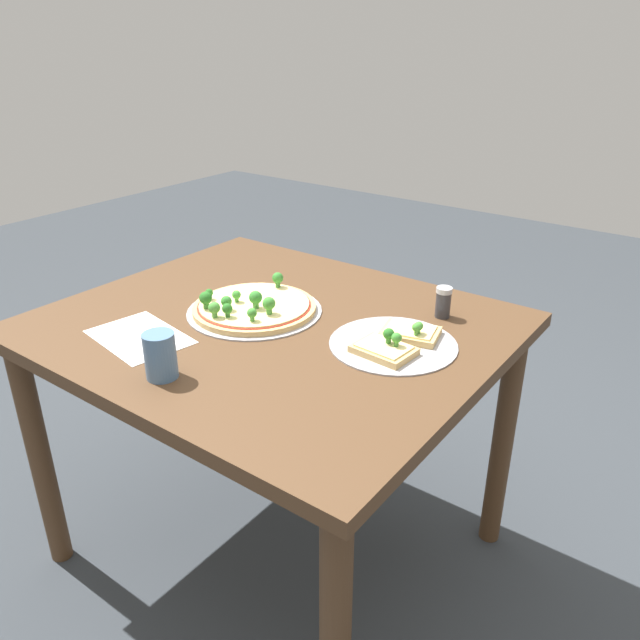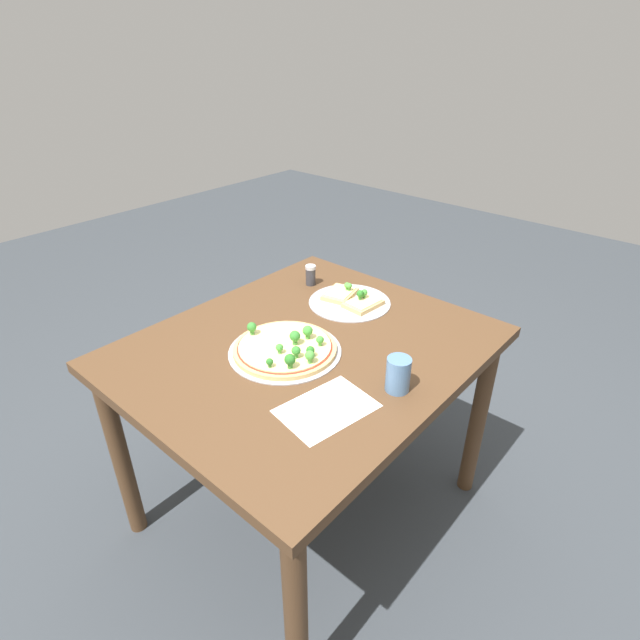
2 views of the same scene
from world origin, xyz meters
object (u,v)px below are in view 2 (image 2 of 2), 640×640
(pizza_tray_slice, at_px, (351,299))
(pizza_tray_whole, at_px, (286,348))
(drinking_cup, at_px, (398,374))
(dining_table, at_px, (307,369))
(condiment_shaker, at_px, (311,275))

(pizza_tray_slice, bearing_deg, pizza_tray_whole, 7.90)
(pizza_tray_slice, relative_size, drinking_cup, 2.95)
(pizza_tray_slice, height_order, drinking_cup, drinking_cup)
(dining_table, distance_m, pizza_tray_slice, 0.35)
(dining_table, bearing_deg, pizza_tray_slice, -167.44)
(pizza_tray_whole, relative_size, condiment_shaker, 4.37)
(pizza_tray_whole, relative_size, drinking_cup, 3.46)
(drinking_cup, relative_size, condiment_shaker, 1.26)
(pizza_tray_whole, height_order, drinking_cup, drinking_cup)
(dining_table, xyz_separation_m, pizza_tray_whole, (0.08, -0.02, 0.11))
(pizza_tray_whole, relative_size, pizza_tray_slice, 1.17)
(condiment_shaker, bearing_deg, pizza_tray_whole, 33.14)
(dining_table, height_order, pizza_tray_slice, pizza_tray_slice)
(drinking_cup, bearing_deg, pizza_tray_slice, -127.85)
(drinking_cup, xyz_separation_m, condiment_shaker, (-0.34, -0.63, -0.01))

